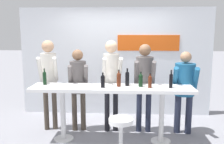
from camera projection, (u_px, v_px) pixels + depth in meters
The scene contains 16 objects.
ground_plane at pixel (112, 140), 4.60m from camera, with size 40.00×40.00×0.00m, color gray.
back_wall at pixel (116, 62), 5.92m from camera, with size 4.49×0.12×2.53m.
tasting_table at pixel (112, 95), 4.45m from camera, with size 2.89×0.55×1.02m.
bar_stool at pixel (121, 133), 3.79m from camera, with size 0.39×0.39×0.70m.
person_far_left at pixel (49, 74), 4.93m from camera, with size 0.43×0.57×1.82m.
person_left at pixel (78, 81), 4.91m from camera, with size 0.44×0.55×1.64m.
person_center_left at pixel (111, 75), 4.85m from camera, with size 0.42×0.56×1.82m.
person_center at pixel (144, 78), 4.83m from camera, with size 0.41×0.54×1.75m.
person_center_right at pixel (185, 84), 4.77m from camera, with size 0.50×0.58×1.61m.
wine_bottle_0 at pixel (45, 77), 4.57m from camera, with size 0.06×0.06×0.30m.
wine_bottle_1 at pixel (103, 81), 4.34m from camera, with size 0.07×0.07×0.26m.
wine_bottle_2 at pixel (171, 80), 4.31m from camera, with size 0.06×0.06×0.32m.
wine_bottle_3 at pixel (127, 78), 4.48m from camera, with size 0.07×0.07×0.32m.
wine_bottle_4 at pixel (141, 80), 4.41m from camera, with size 0.08×0.08×0.27m.
wine_bottle_5 at pixel (150, 81), 4.32m from camera, with size 0.07×0.07×0.26m.
wine_bottle_6 at pixel (119, 79), 4.42m from camera, with size 0.07×0.07×0.30m.
Camera 1 is at (0.25, -4.31, 2.01)m, focal length 40.00 mm.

